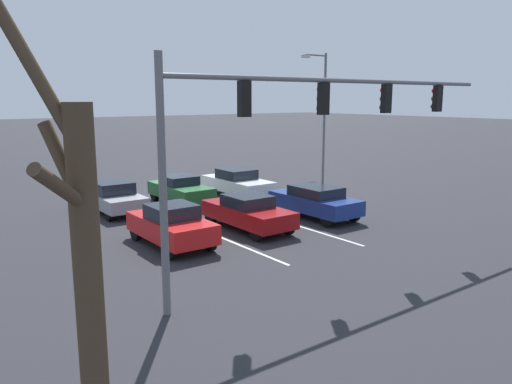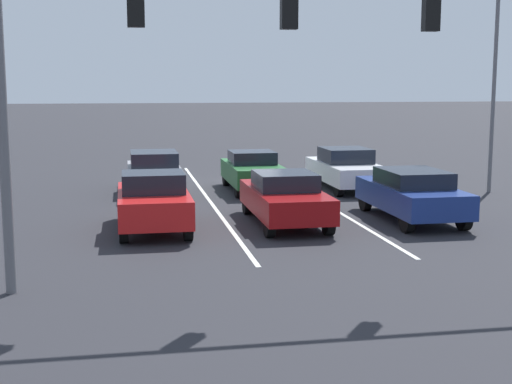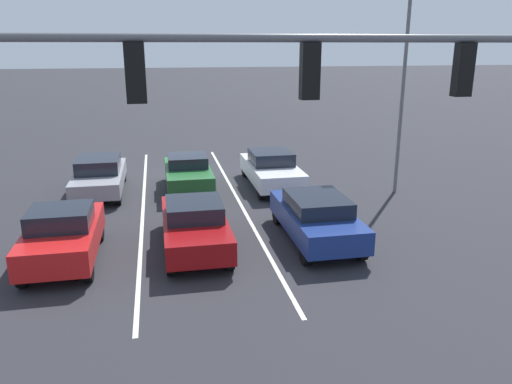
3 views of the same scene
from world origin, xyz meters
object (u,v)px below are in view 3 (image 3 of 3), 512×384
Objects in this scene: car_maroon_midlane_front at (195,224)px; car_gray_rightlane_second at (99,175)px; car_navy_leftlane_front at (316,216)px; car_red_rightlane_front at (63,235)px; car_darkgreen_midlane_second at (188,173)px; traffic_signal_gantry at (98,104)px; car_white_leftlane_second at (271,169)px; street_lamp_left_shoulder at (399,80)px.

car_maroon_midlane_front is 0.97× the size of car_gray_rightlane_second.
car_navy_leftlane_front is 1.00× the size of car_maroon_midlane_front.
car_navy_leftlane_front is 9.79m from car_gray_rightlane_second.
car_gray_rightlane_second is (-0.31, -6.86, -0.03)m from car_red_rightlane_front.
car_maroon_midlane_front is (3.73, -0.12, -0.03)m from car_navy_leftlane_front.
traffic_signal_gantry reaches higher than car_darkgreen_midlane_second.
car_darkgreen_midlane_second is at bearing -1.31° from car_white_leftlane_second.
car_gray_rightlane_second is 0.59× the size of street_lamp_left_shoulder.
street_lamp_left_shoulder reaches higher than car_gray_rightlane_second.
car_gray_rightlane_second is (7.14, -0.36, -0.00)m from car_white_leftlane_second.
car_white_leftlane_second is at bearing 178.69° from car_darkgreen_midlane_second.
car_navy_leftlane_front is 1.07× the size of car_darkgreen_midlane_second.
car_maroon_midlane_front is (-3.68, -0.24, -0.05)m from car_red_rightlane_front.
car_gray_rightlane_second is at bearing -10.61° from street_lamp_left_shoulder.
car_white_leftlane_second is 13.78m from traffic_signal_gantry.
car_darkgreen_midlane_second is (-3.90, -6.58, -0.05)m from car_red_rightlane_front.
traffic_signal_gantry is 1.68× the size of street_lamp_left_shoulder.
traffic_signal_gantry is (5.58, 5.49, 4.17)m from car_navy_leftlane_front.
car_red_rightlane_front is 7.03m from traffic_signal_gantry.
car_gray_rightlane_second is at bearing -82.91° from traffic_signal_gantry.
car_white_leftlane_second reaches higher than car_maroon_midlane_front.
traffic_signal_gantry is at bearing 44.54° from car_navy_leftlane_front.
car_red_rightlane_front is 7.65m from car_darkgreen_midlane_second.
car_white_leftlane_second is 0.36× the size of traffic_signal_gantry.
car_navy_leftlane_front is at bearing 43.85° from street_lamp_left_shoulder.
traffic_signal_gantry is (2.07, 11.95, 4.21)m from car_darkgreen_midlane_second.
car_darkgreen_midlane_second is 0.53× the size of street_lamp_left_shoulder.
car_navy_leftlane_front is 8.87m from traffic_signal_gantry.
traffic_signal_gantry is at bearing 97.09° from car_gray_rightlane_second.
car_white_leftlane_second reaches higher than car_navy_leftlane_front.
car_red_rightlane_front is at bearing 59.34° from car_darkgreen_midlane_second.
car_darkgreen_midlane_second is at bearing -92.01° from car_maroon_midlane_front.
car_navy_leftlane_front is 7.35m from car_darkgreen_midlane_second.
car_maroon_midlane_front is at bearing -108.21° from traffic_signal_gantry.
car_maroon_midlane_front is at bearing -176.26° from car_red_rightlane_front.
car_darkgreen_midlane_second is at bearing 175.60° from car_gray_rightlane_second.
car_white_leftlane_second is 1.12× the size of car_darkgreen_midlane_second.
traffic_signal_gantry is (-1.52, 12.23, 4.19)m from car_gray_rightlane_second.
car_gray_rightlane_second is (3.37, -6.62, 0.01)m from car_maroon_midlane_front.
street_lamp_left_shoulder reaches higher than car_red_rightlane_front.
car_navy_leftlane_front reaches higher than car_darkgreen_midlane_second.
car_red_rightlane_front is at bearing 3.74° from car_maroon_midlane_front.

